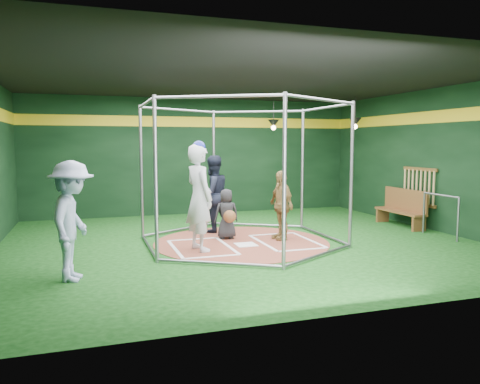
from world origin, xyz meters
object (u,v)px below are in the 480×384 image
object	(u,v)px
umpire	(213,194)
dugout_bench	(403,207)
batter_figure	(199,197)
visitor_leopard	(281,205)

from	to	relation	value
umpire	dugout_bench	bearing A→B (deg)	151.58
batter_figure	visitor_leopard	xyz separation A→B (m)	(1.98, 0.50, -0.31)
visitor_leopard	dugout_bench	bearing A→B (deg)	93.07
visitor_leopard	dugout_bench	distance (m)	3.74
visitor_leopard	umpire	xyz separation A→B (m)	(-1.23, 1.34, 0.16)
visitor_leopard	umpire	distance (m)	1.82
batter_figure	dugout_bench	size ratio (longest dim) A/B	1.31
batter_figure	dugout_bench	world-z (taller)	batter_figure
batter_figure	umpire	world-z (taller)	batter_figure
umpire	batter_figure	bearing A→B (deg)	47.71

